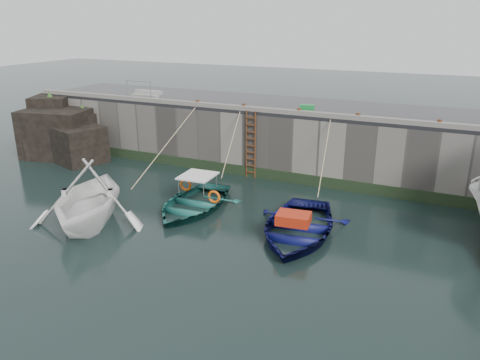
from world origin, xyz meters
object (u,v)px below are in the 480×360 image
at_px(boat_near_navy, 297,234).
at_px(bollard_a, 198,103).
at_px(fish_crate, 307,108).
at_px(bollard_e, 439,123).
at_px(boat_near_white, 91,223).
at_px(bollard_c, 299,111).
at_px(boat_near_blue, 193,208).
at_px(ladder, 251,145).
at_px(bollard_d, 358,116).
at_px(bollard_b, 244,107).

distance_m(boat_near_navy, bollard_a, 9.43).
xyz_separation_m(fish_crate, bollard_e, (5.69, -0.81, -0.02)).
xyz_separation_m(boat_near_white, bollard_e, (11.26, 7.72, 3.30)).
bearing_deg(boat_near_navy, bollard_c, 101.69).
bearing_deg(boat_near_blue, ladder, 80.75).
relative_size(ladder, bollard_d, 11.43).
height_order(boat_near_blue, bollard_c, bollard_c).
bearing_deg(bollard_d, boat_near_navy, -98.22).
xyz_separation_m(bollard_c, bollard_e, (5.80, 0.00, 0.00)).
distance_m(boat_near_white, boat_near_navy, 7.66).
relative_size(boat_near_white, bollard_e, 18.30).
distance_m(boat_near_navy, bollard_b, 7.75).
height_order(boat_near_blue, boat_near_navy, boat_near_navy).
bearing_deg(fish_crate, boat_near_blue, -128.15).
relative_size(boat_near_white, bollard_c, 18.30).
height_order(boat_near_navy, bollard_b, bollard_b).
relative_size(bollard_c, bollard_d, 1.00).
bearing_deg(bollard_d, bollard_b, 180.00).
distance_m(boat_near_blue, bollard_a, 6.40).
relative_size(bollard_d, bollard_e, 1.00).
height_order(bollard_c, bollard_e, same).
xyz_separation_m(boat_near_blue, bollard_a, (-2.49, 4.89, 3.30)).
relative_size(boat_near_navy, bollard_a, 18.10).
relative_size(ladder, bollard_c, 11.43).
relative_size(bollard_a, bollard_e, 1.00).
xyz_separation_m(boat_near_navy, bollard_e, (3.97, 5.35, 3.30)).
xyz_separation_m(ladder, boat_near_navy, (4.03, -5.01, -1.59)).
bearing_deg(boat_near_navy, fish_crate, 98.41).
bearing_deg(bollard_c, fish_crate, 82.20).
distance_m(boat_near_blue, bollard_c, 6.49).
xyz_separation_m(boat_near_navy, fish_crate, (-1.72, 6.16, 3.32)).
bearing_deg(boat_near_blue, bollard_d, 39.78).
xyz_separation_m(ladder, fish_crate, (2.31, 1.14, 1.73)).
relative_size(bollard_a, bollard_c, 1.00).
distance_m(bollard_b, bollard_e, 8.50).
relative_size(bollard_a, bollard_d, 1.00).
relative_size(boat_near_white, bollard_a, 18.30).
relative_size(boat_near_white, bollard_d, 18.30).
height_order(fish_crate, bollard_b, fish_crate).
height_order(ladder, bollard_b, bollard_b).
relative_size(fish_crate, bollard_d, 2.31).
relative_size(bollard_b, bollard_c, 1.00).
distance_m(fish_crate, bollard_c, 0.81).
bearing_deg(bollard_d, bollard_a, 180.00).
distance_m(fish_crate, bollard_b, 2.92).
xyz_separation_m(fish_crate, bollard_c, (-0.11, -0.81, -0.02)).
distance_m(fish_crate, bollard_a, 5.37).
height_order(boat_near_white, bollard_e, bollard_e).
height_order(boat_near_navy, bollard_c, bollard_c).
bearing_deg(ladder, bollard_e, 2.40).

